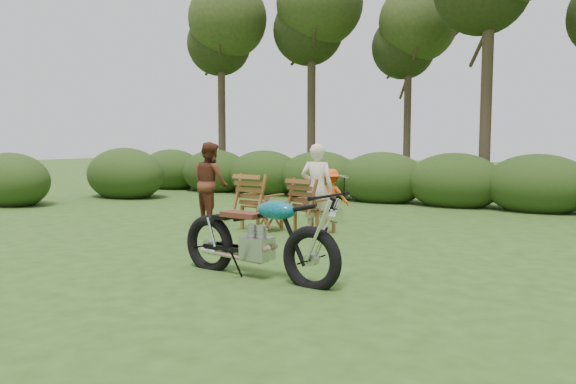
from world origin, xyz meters
The scene contains 10 objects.
ground centered at (0.00, 0.00, 0.00)m, with size 80.00×80.00×0.00m, color #2B4517.
tree_line centered at (0.50, 9.74, 3.81)m, with size 22.52×11.62×8.14m.
motorcycle centered at (0.07, 0.08, 0.00)m, with size 2.28×0.87×1.31m, color #0D99B4, non-canonical shape.
lawn_chair_right centered at (-1.00, 3.42, 0.00)m, with size 0.69×0.69×1.01m, color #5B3516, non-canonical shape.
lawn_chair_left centered at (-2.07, 3.25, 0.00)m, with size 0.74×0.74×1.07m, color brown, non-canonical shape.
side_table centered at (-1.80, 3.11, 0.28)m, with size 0.54×0.45×0.56m, color brown, non-canonical shape.
cup centered at (-1.84, 3.10, 0.60)m, with size 0.11×0.11×0.09m, color beige.
adult_a centered at (-0.91, 3.35, 0.00)m, with size 0.60×0.40×1.66m, color #F6DFCA.
adult_b centered at (-3.43, 3.34, 0.00)m, with size 0.82×0.64×1.68m, color #5F2C1B.
child centered at (-1.34, 4.72, 0.00)m, with size 0.72×0.42×1.12m, color #EF4D16.
Camera 1 is at (4.10, -5.56, 1.72)m, focal length 35.00 mm.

